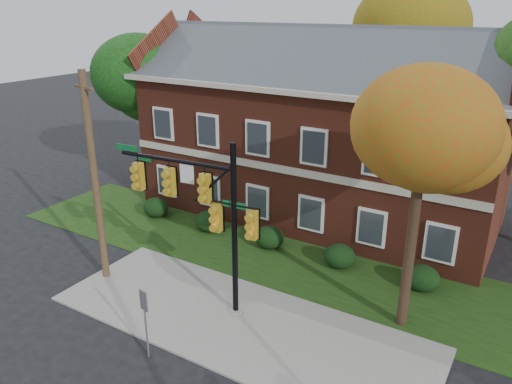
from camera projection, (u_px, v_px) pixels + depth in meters
The scene contains 15 objects.
ground at pixel (222, 338), 17.07m from camera, with size 120.00×120.00×0.00m, color black.
sidewalk at pixel (238, 322), 17.85m from camera, with size 14.00×5.00×0.08m, color gray.
grass_strip at pixel (301, 264), 21.85m from camera, with size 30.00×6.00×0.04m, color #193811.
apartment_building at pixel (321, 122), 25.80m from camera, with size 18.80×8.80×9.74m.
hedge_far_left at pixel (156, 207), 26.61m from camera, with size 1.40×1.26×1.05m, color black.
hedge_left at pixel (209, 221), 24.90m from camera, with size 1.40×1.26×1.05m, color black.
hedge_center at pixel (269, 237), 23.20m from camera, with size 1.40×1.26×1.05m, color black.
hedge_right at pixel (339, 256), 21.49m from camera, with size 1.40×1.26×1.05m, color black.
hedge_far_right at pixel (422, 278), 19.79m from camera, with size 1.40×1.26×1.05m, color black.
tree_near_right at pixel (429, 145), 15.23m from camera, with size 4.50×4.25×8.58m.
tree_left_rear at pixel (161, 77), 29.05m from camera, with size 5.40×5.10×8.88m.
tree_far_rear at pixel (398, 36), 30.03m from camera, with size 6.84×6.46×11.52m.
traffic_signal at pixel (205, 207), 17.52m from camera, with size 5.82×0.77×6.50m.
utility_pole at pixel (95, 180), 19.33m from camera, with size 1.31×0.43×8.53m.
sign_post at pixel (145, 313), 15.61m from camera, with size 0.36×0.11×2.45m.
Camera 1 is at (8.37, -11.49, 10.76)m, focal length 35.00 mm.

